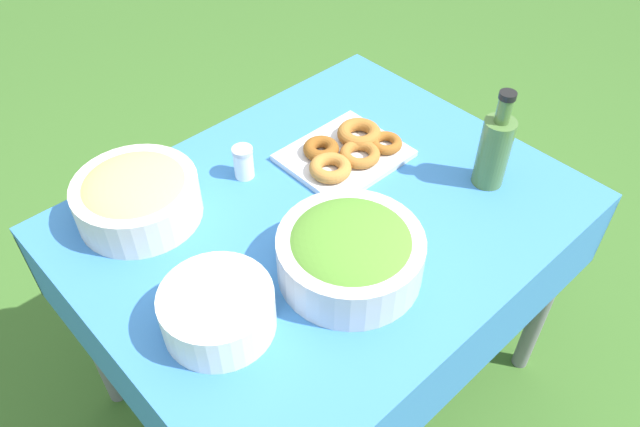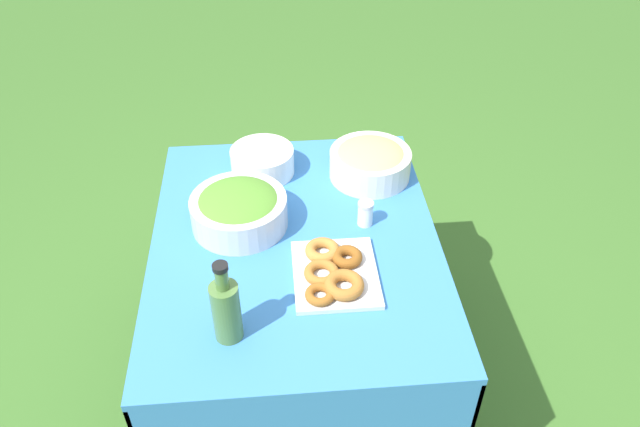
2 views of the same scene
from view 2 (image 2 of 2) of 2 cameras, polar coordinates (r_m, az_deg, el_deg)
ground_plane at (r=2.57m, az=-1.84°, el=-15.09°), size 14.00×14.00×0.00m
picnic_table at (r=2.07m, az=-2.20°, el=-4.55°), size 1.16×0.92×0.76m
salad_bowl at (r=2.03m, az=-7.43°, el=0.44°), size 0.31×0.31×0.13m
pasta_bowl at (r=2.24m, az=4.61°, el=4.79°), size 0.29×0.29×0.12m
donut_platter at (r=1.86m, az=1.26°, el=-5.38°), size 0.31×0.25×0.05m
plate_stack at (r=2.27m, az=-5.29°, el=4.77°), size 0.23×0.23×0.10m
olive_oil_bottle at (r=1.67m, az=-8.59°, el=-8.63°), size 0.08×0.08×0.26m
salt_shaker at (r=2.04m, az=4.17°, el=0.03°), size 0.05×0.05×0.09m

